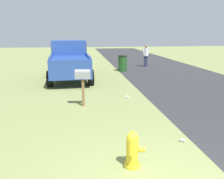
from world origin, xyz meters
name	(u,v)px	position (x,y,z in m)	size (l,w,h in m)	color
road_asphalt	(219,95)	(6.00, -4.26, 0.00)	(60.00, 6.09, 0.01)	#2D2D30
fire_hydrant	(133,150)	(1.13, 0.42, 0.34)	(0.44, 0.41, 0.72)	yellow
mailbox	(83,77)	(5.25, 1.26, 1.03)	(0.27, 0.54, 1.29)	brown
pickup_truck	(69,59)	(10.41, 1.88, 1.10)	(4.94, 2.39, 2.09)	#284793
trash_bin	(123,63)	(12.82, -1.47, 0.53)	(0.59, 0.59, 1.04)	#1E4C1E
pedestrian	(146,54)	(14.65, -3.54, 0.93)	(0.30, 0.57, 1.62)	#2D3351
litter_cup_midfield_b	(133,136)	(2.40, 0.12, 0.04)	(0.08, 0.08, 0.10)	white
litter_cup_midfield_a	(128,97)	(6.09, -0.48, 0.04)	(0.08, 0.08, 0.10)	white
litter_cup_near_hydrant	(183,140)	(2.03, -1.00, 0.04)	(0.08, 0.08, 0.10)	white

